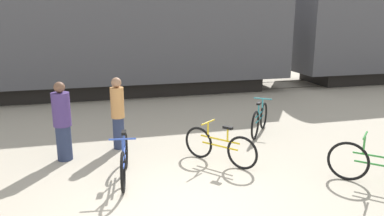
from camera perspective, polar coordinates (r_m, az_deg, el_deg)
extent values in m
plane|color=#B2A893|center=(5.83, -1.36, -16.03)|extent=(80.00, 80.00, 0.00)
cube|color=black|center=(14.52, -10.00, 3.35)|extent=(10.29, 2.21, 0.55)
cube|color=#4C4C51|center=(14.29, -10.34, 11.09)|extent=(12.26, 2.95, 3.37)
cube|color=#4C4238|center=(13.87, -9.69, 1.74)|extent=(50.67, 0.07, 0.01)
cube|color=#4C4238|center=(15.27, -10.19, 2.85)|extent=(50.67, 0.07, 0.01)
torus|color=black|center=(7.82, 1.01, -5.28)|extent=(0.46, 0.55, 0.67)
torus|color=black|center=(7.32, 7.65, -6.79)|extent=(0.46, 0.55, 0.67)
cylinder|color=gold|center=(7.50, 4.24, -4.80)|extent=(0.60, 0.72, 0.04)
cylinder|color=gold|center=(7.54, 4.22, -5.80)|extent=(0.55, 0.66, 0.04)
cylinder|color=gold|center=(7.36, 5.45, -4.03)|extent=(0.04, 0.04, 0.28)
cube|color=black|center=(7.32, 5.47, -3.00)|extent=(0.19, 0.21, 0.05)
cylinder|color=gold|center=(7.59, 2.45, -3.30)|extent=(0.04, 0.04, 0.31)
cylinder|color=gold|center=(7.55, 2.46, -2.18)|extent=(0.38, 0.32, 0.03)
torus|color=black|center=(9.97, 10.86, -1.15)|extent=(0.46, 0.58, 0.70)
torus|color=black|center=(9.08, 9.60, -2.61)|extent=(0.46, 0.58, 0.70)
cylinder|color=teal|center=(9.48, 10.31, -0.81)|extent=(0.54, 0.69, 0.04)
cylinder|color=teal|center=(9.51, 10.27, -1.66)|extent=(0.49, 0.63, 0.04)
cylinder|color=teal|center=(9.28, 10.12, -0.19)|extent=(0.04, 0.04, 0.29)
cube|color=black|center=(9.25, 10.16, 0.69)|extent=(0.19, 0.21, 0.05)
cylinder|color=teal|center=(9.69, 10.69, 0.48)|extent=(0.04, 0.04, 0.32)
cylinder|color=teal|center=(9.65, 10.73, 1.42)|extent=(0.38, 0.31, 0.03)
torus|color=black|center=(7.34, 22.68, -7.49)|extent=(0.54, 0.56, 0.73)
cylinder|color=#338C38|center=(7.23, 26.82, -6.67)|extent=(0.65, 0.67, 0.04)
cylinder|color=#338C38|center=(7.29, 26.69, -7.79)|extent=(0.59, 0.61, 0.04)
cylinder|color=#338C38|center=(7.20, 24.75, -5.10)|extent=(0.04, 0.04, 0.34)
cylinder|color=#338C38|center=(7.15, 24.89, -3.81)|extent=(0.35, 0.34, 0.03)
torus|color=black|center=(6.47, -10.48, -9.60)|extent=(0.14, 0.70, 0.70)
torus|color=black|center=(7.44, -10.06, -6.38)|extent=(0.14, 0.70, 0.70)
cylinder|color=#3351B7|center=(6.89, -10.32, -6.49)|extent=(0.16, 0.92, 0.04)
cylinder|color=#3351B7|center=(6.94, -10.26, -7.63)|extent=(0.15, 0.84, 0.04)
cylinder|color=#3351B7|center=(7.01, -10.30, -4.84)|extent=(0.04, 0.04, 0.29)
cube|color=black|center=(6.97, -10.35, -3.70)|extent=(0.11, 0.21, 0.05)
cylinder|color=#3351B7|center=(6.56, -10.50, -6.04)|extent=(0.04, 0.04, 0.33)
cylinder|color=#3351B7|center=(6.51, -10.57, -4.69)|extent=(0.46, 0.09, 0.03)
cylinder|color=#283351|center=(8.51, -11.10, -3.76)|extent=(0.25, 0.25, 0.71)
cylinder|color=tan|center=(8.33, -11.32, 0.80)|extent=(0.29, 0.29, 0.68)
sphere|color=#A37556|center=(8.24, -11.47, 3.83)|extent=(0.22, 0.22, 0.22)
cylinder|color=#283351|center=(8.14, -18.91, -5.04)|extent=(0.30, 0.30, 0.73)
cylinder|color=#473370|center=(7.95, -19.31, -0.21)|extent=(0.36, 0.36, 0.69)
sphere|color=brown|center=(7.86, -19.58, 2.99)|extent=(0.22, 0.22, 0.22)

